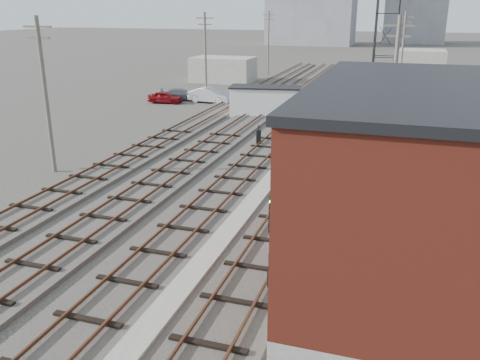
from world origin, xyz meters
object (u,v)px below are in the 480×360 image
at_px(switch_stand, 258,137).
at_px(car_red, 165,97).
at_px(signal_mast, 272,245).
at_px(site_trailer, 265,101).
at_px(car_grey, 181,94).
at_px(car_silver, 211,95).

xyz_separation_m(switch_stand, car_red, (-13.90, 13.62, -0.06)).
distance_m(signal_mast, site_trailer, 31.66).
xyz_separation_m(car_red, car_grey, (0.81, 2.07, 0.02)).
height_order(switch_stand, car_silver, car_silver).
distance_m(switch_stand, car_red, 19.46).
height_order(site_trailer, car_red, site_trailer).
bearing_deg(switch_stand, car_grey, 108.27).
distance_m(switch_stand, car_grey, 20.44).
relative_size(site_trailer, car_grey, 1.55).
bearing_deg(car_grey, switch_stand, -161.14).
xyz_separation_m(car_silver, car_grey, (-3.63, 0.42, -0.15)).
bearing_deg(car_red, car_grey, -25.88).
xyz_separation_m(site_trailer, car_red, (-11.49, 3.03, -0.74)).
height_order(switch_stand, car_grey, switch_stand).
bearing_deg(car_silver, signal_mast, -149.01).
relative_size(switch_stand, car_silver, 0.30).
distance_m(car_silver, car_grey, 3.66).
height_order(switch_stand, site_trailer, site_trailer).
bearing_deg(site_trailer, car_silver, 137.19).
xyz_separation_m(signal_mast, switch_stand, (-6.10, 19.89, -1.71)).
bearing_deg(site_trailer, car_red, 156.00).
bearing_deg(car_grey, car_silver, -117.56).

